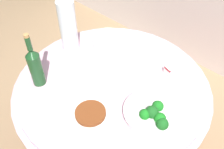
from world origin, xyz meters
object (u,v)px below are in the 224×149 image
(plate_stack, at_px, (108,41))
(food_plate_stir_fry, at_px, (91,114))
(food_plate_rice, at_px, (71,78))
(decorative_fruit_vase, at_px, (68,29))
(label_placard_front, at_px, (167,71))
(serving_tongs, at_px, (101,77))
(wine_bottle, at_px, (35,66))
(broccoli_bowl, at_px, (152,114))

(plate_stack, height_order, food_plate_stir_fry, plate_stack)
(food_plate_stir_fry, height_order, food_plate_rice, same)
(decorative_fruit_vase, distance_m, label_placard_front, 0.67)
(plate_stack, height_order, food_plate_rice, plate_stack)
(serving_tongs, distance_m, food_plate_rice, 0.17)
(wine_bottle, bearing_deg, plate_stack, 85.80)
(plate_stack, xyz_separation_m, food_plate_stir_fry, (0.35, -0.49, -0.02))
(broccoli_bowl, relative_size, decorative_fruit_vase, 0.82)
(broccoli_bowl, bearing_deg, serving_tongs, 175.38)
(decorative_fruit_vase, relative_size, serving_tongs, 2.07)
(plate_stack, height_order, decorative_fruit_vase, decorative_fruit_vase)
(decorative_fruit_vase, relative_size, food_plate_stir_fry, 1.55)
(broccoli_bowl, height_order, serving_tongs, broccoli_bowl)
(broccoli_bowl, distance_m, wine_bottle, 0.67)
(food_plate_stir_fry, bearing_deg, food_plate_rice, 160.13)
(wine_bottle, bearing_deg, serving_tongs, 49.65)
(broccoli_bowl, relative_size, food_plate_rice, 1.27)
(decorative_fruit_vase, bearing_deg, wine_bottle, -70.29)
(serving_tongs, bearing_deg, food_plate_rice, -131.98)
(plate_stack, bearing_deg, broccoli_bowl, -26.41)
(serving_tongs, relative_size, food_plate_rice, 0.75)
(food_plate_rice, xyz_separation_m, label_placard_front, (0.38, 0.42, 0.02))
(food_plate_stir_fry, height_order, label_placard_front, label_placard_front)
(broccoli_bowl, relative_size, food_plate_stir_fry, 1.27)
(label_placard_front, bearing_deg, food_plate_stir_fry, -101.77)
(plate_stack, distance_m, serving_tongs, 0.32)
(food_plate_stir_fry, relative_size, food_plate_rice, 1.00)
(wine_bottle, xyz_separation_m, food_plate_stir_fry, (0.39, 0.04, -0.12))
(food_plate_stir_fry, bearing_deg, broccoli_bowl, 39.77)
(broccoli_bowl, xyz_separation_m, wine_bottle, (-0.62, -0.24, 0.09))
(food_plate_stir_fry, bearing_deg, wine_bottle, -173.89)
(decorative_fruit_vase, distance_m, serving_tongs, 0.38)
(plate_stack, bearing_deg, decorative_fruit_vase, -129.08)
(broccoli_bowl, height_order, wine_bottle, wine_bottle)
(food_plate_rice, distance_m, label_placard_front, 0.57)
(plate_stack, relative_size, decorative_fruit_vase, 0.62)
(wine_bottle, xyz_separation_m, label_placard_front, (0.50, 0.56, -0.10))
(plate_stack, xyz_separation_m, label_placard_front, (0.46, 0.03, -0.00))
(wine_bottle, bearing_deg, label_placard_front, 48.44)
(decorative_fruit_vase, xyz_separation_m, label_placard_front, (0.62, 0.23, -0.12))
(decorative_fruit_vase, height_order, food_plate_rice, decorative_fruit_vase)
(broccoli_bowl, bearing_deg, food_plate_rice, -169.29)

